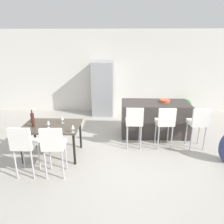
{
  "coord_description": "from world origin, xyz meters",
  "views": [
    {
      "loc": [
        -0.41,
        -4.63,
        2.5
      ],
      "look_at": [
        -0.57,
        0.18,
        0.85
      ],
      "focal_mm": 33.25,
      "sensor_mm": 36.0,
      "label": 1
    }
  ],
  "objects": [
    {
      "name": "dining_chair_far",
      "position": [
        -1.61,
        -1.23,
        0.7
      ],
      "size": [
        0.42,
        0.42,
        1.05
      ],
      "color": "white",
      "rests_on": "ground_plane"
    },
    {
      "name": "wine_glass_left",
      "position": [
        -1.9,
        -0.59,
        0.86
      ],
      "size": [
        0.07,
        0.07,
        0.17
      ],
      "color": "silver",
      "rests_on": "dining_table"
    },
    {
      "name": "refrigerator",
      "position": [
        -0.98,
        2.46,
        0.92
      ],
      "size": [
        0.72,
        0.68,
        1.84
      ],
      "primitive_type": "cube",
      "color": "#939699",
      "rests_on": "ground_plane"
    },
    {
      "name": "dining_chair_near",
      "position": [
        -2.17,
        -1.23,
        0.7
      ],
      "size": [
        0.4,
        0.4,
        1.05
      ],
      "color": "white",
      "rests_on": "ground_plane"
    },
    {
      "name": "dining_table",
      "position": [
        -1.89,
        -0.45,
        0.67
      ],
      "size": [
        1.24,
        0.85,
        0.74
      ],
      "color": "#4C4238",
      "rests_on": "ground_plane"
    },
    {
      "name": "fruit_bowl",
      "position": [
        0.84,
        0.86,
        0.96
      ],
      "size": [
        0.28,
        0.28,
        0.07
      ],
      "primitive_type": "cylinder",
      "color": "#C6512D",
      "rests_on": "kitchen_island"
    },
    {
      "name": "wine_glass_right",
      "position": [
        -1.33,
        -0.81,
        0.86
      ],
      "size": [
        0.07,
        0.07,
        0.17
      ],
      "color": "silver",
      "rests_on": "dining_table"
    },
    {
      "name": "bar_chair_left",
      "position": [
        -0.04,
        -0.01,
        0.7
      ],
      "size": [
        0.4,
        0.4,
        1.05
      ],
      "color": "white",
      "rests_on": "ground_plane"
    },
    {
      "name": "back_wall",
      "position": [
        0.0,
        2.9,
        1.45
      ],
      "size": [
        10.0,
        0.12,
        2.9
      ],
      "primitive_type": "cube",
      "color": "silver",
      "rests_on": "ground_plane"
    },
    {
      "name": "ground_plane",
      "position": [
        0.0,
        0.0,
        0.0
      ],
      "size": [
        10.0,
        10.0,
        0.0
      ],
      "primitive_type": "plane",
      "color": "#ADA89E"
    },
    {
      "name": "bar_chair_right",
      "position": [
        1.48,
        -0.01,
        0.7
      ],
      "size": [
        0.42,
        0.42,
        1.05
      ],
      "color": "white",
      "rests_on": "ground_plane"
    },
    {
      "name": "bar_chair_middle",
      "position": [
        0.7,
        -0.01,
        0.7
      ],
      "size": [
        0.42,
        0.42,
        1.05
      ],
      "color": "white",
      "rests_on": "ground_plane"
    },
    {
      "name": "wine_glass_middle",
      "position": [
        -1.68,
        -0.31,
        0.86
      ],
      "size": [
        0.07,
        0.07,
        0.17
      ],
      "color": "silver",
      "rests_on": "dining_table"
    },
    {
      "name": "potted_plant",
      "position": [
        1.95,
        2.45,
        0.33
      ],
      "size": [
        0.37,
        0.37,
        0.57
      ],
      "color": "#38383D",
      "rests_on": "ground_plane"
    },
    {
      "name": "wine_bottle_end",
      "position": [
        -2.25,
        -0.54,
        0.86
      ],
      "size": [
        0.06,
        0.06,
        0.29
      ],
      "color": "#471E19",
      "rests_on": "dining_table"
    },
    {
      "name": "kitchen_island",
      "position": [
        0.59,
        0.81,
        0.46
      ],
      "size": [
        1.82,
        0.87,
        0.92
      ],
      "primitive_type": "cube",
      "color": "#383330",
      "rests_on": "ground_plane"
    },
    {
      "name": "wine_bottle_inner",
      "position": [
        -2.36,
        -0.3,
        0.86
      ],
      "size": [
        0.08,
        0.08,
        0.3
      ],
      "color": "#471E19",
      "rests_on": "dining_table"
    }
  ]
}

